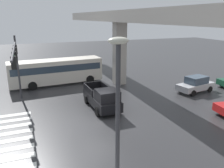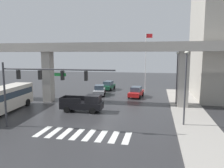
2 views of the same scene
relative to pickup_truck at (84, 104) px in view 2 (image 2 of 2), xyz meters
The scene contains 13 objects.
ground_plane 2.86m from the pickup_truck, 24.33° to the right, with size 120.00×120.00×0.00m, color #2D2D30.
crosswalk_stripes 7.85m from the pickup_truck, 71.71° to the right, with size 8.25×2.80×0.01m.
elevated_overpass 8.23m from the pickup_truck, 61.75° to the left, with size 58.84×2.53×8.51m.
sidewalk_east 12.53m from the pickup_truck, ahead, with size 4.00×36.00×0.15m, color #9E9991.
pickup_truck is the anchor object (origin of this frame).
city_bus 9.83m from the pickup_truck, 164.75° to the right, with size 3.35×10.95×2.99m.
sedan_silver 11.03m from the pickup_truck, 95.35° to the left, with size 2.53×4.55×1.72m.
sedan_dark_green 16.74m from the pickup_truck, 92.61° to the left, with size 2.25×4.44×1.72m.
sedan_red 11.66m from the pickup_truck, 62.78° to the left, with size 2.36×4.49×1.72m.
traffic_signal_mast 7.90m from the pickup_truck, 106.46° to the right, with size 10.89×0.32×6.20m.
street_lamp_near_corner 12.26m from the pickup_truck, 16.06° to the right, with size 0.44×0.70×7.24m.
street_lamp_mid_block 13.25m from the pickup_truck, 27.98° to the left, with size 0.44×0.70×7.24m.
flagpole 16.74m from the pickup_truck, 65.42° to the left, with size 1.16×0.12×10.64m.
Camera 2 is at (6.18, -23.65, 6.95)m, focal length 35.03 mm.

